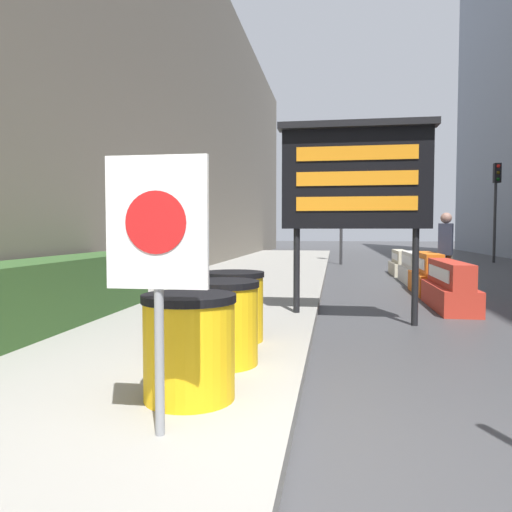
% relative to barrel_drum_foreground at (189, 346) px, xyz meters
% --- Properties ---
extents(ground_plane, '(120.00, 120.00, 0.00)m').
position_rel_barrel_drum_foreground_xyz_m(ground_plane, '(0.82, -0.62, -0.56)').
color(ground_plane, '#3F3F42').
extents(building_left_facade, '(0.40, 50.40, 11.13)m').
position_rel_barrel_drum_foreground_xyz_m(building_left_facade, '(-3.54, 9.18, 5.01)').
color(building_left_facade, gray).
rests_on(building_left_facade, ground_plane).
extents(hedge_strip, '(0.90, 5.71, 0.90)m').
position_rel_barrel_drum_foreground_xyz_m(hedge_strip, '(-2.74, 2.19, 0.04)').
color(hedge_strip, '#335628').
rests_on(hedge_strip, sidewalk_left).
extents(barrel_drum_foreground, '(0.72, 0.72, 0.81)m').
position_rel_barrel_drum_foreground_xyz_m(barrel_drum_foreground, '(0.00, 0.00, 0.00)').
color(barrel_drum_foreground, yellow).
rests_on(barrel_drum_foreground, sidewalk_left).
extents(barrel_drum_middle, '(0.72, 0.72, 0.81)m').
position_rel_barrel_drum_foreground_xyz_m(barrel_drum_middle, '(0.02, 1.01, 0.00)').
color(barrel_drum_middle, yellow).
rests_on(barrel_drum_middle, sidewalk_left).
extents(barrel_drum_back, '(0.72, 0.72, 0.81)m').
position_rel_barrel_drum_foreground_xyz_m(barrel_drum_back, '(-0.07, 2.03, 0.00)').
color(barrel_drum_back, yellow).
rests_on(barrel_drum_back, sidewalk_left).
extents(warning_sign, '(0.65, 0.08, 1.75)m').
position_rel_barrel_drum_foreground_xyz_m(warning_sign, '(0.01, -0.70, 0.82)').
color(warning_sign, gray).
rests_on(warning_sign, sidewalk_left).
extents(message_board, '(2.35, 0.36, 3.06)m').
position_rel_barrel_drum_foreground_xyz_m(message_board, '(1.40, 4.10, 1.68)').
color(message_board, black).
rests_on(message_board, ground_plane).
extents(jersey_barrier_red_striped, '(0.64, 2.20, 0.87)m').
position_rel_barrel_drum_foreground_xyz_m(jersey_barrier_red_striped, '(3.18, 5.86, -0.17)').
color(jersey_barrier_red_striped, red).
rests_on(jersey_barrier_red_striped, ground_plane).
extents(jersey_barrier_orange_near, '(0.61, 1.76, 0.93)m').
position_rel_barrel_drum_foreground_xyz_m(jersey_barrier_orange_near, '(3.18, 8.04, -0.15)').
color(jersey_barrier_orange_near, orange).
rests_on(jersey_barrier_orange_near, ground_plane).
extents(jersey_barrier_white, '(0.50, 2.09, 0.84)m').
position_rel_barrel_drum_foreground_xyz_m(jersey_barrier_white, '(3.18, 10.28, -0.19)').
color(jersey_barrier_white, silver).
rests_on(jersey_barrier_white, ground_plane).
extents(jersey_barrier_cream, '(0.57, 1.86, 0.79)m').
position_rel_barrel_drum_foreground_xyz_m(jersey_barrier_cream, '(3.18, 12.76, -0.21)').
color(jersey_barrier_cream, beige).
rests_on(jersey_barrier_cream, ground_plane).
extents(traffic_cone_near, '(0.38, 0.38, 0.68)m').
position_rel_barrel_drum_foreground_xyz_m(traffic_cone_near, '(3.49, 14.70, -0.22)').
color(traffic_cone_near, black).
rests_on(traffic_cone_near, ground_plane).
extents(traffic_cone_mid, '(0.44, 0.44, 0.79)m').
position_rel_barrel_drum_foreground_xyz_m(traffic_cone_mid, '(3.75, 8.16, -0.17)').
color(traffic_cone_mid, black).
rests_on(traffic_cone_mid, ground_plane).
extents(traffic_light_near_curb, '(0.28, 0.45, 4.03)m').
position_rel_barrel_drum_foreground_xyz_m(traffic_light_near_curb, '(1.36, 17.16, 2.36)').
color(traffic_light_near_curb, '#2D2D30').
rests_on(traffic_light_near_curb, ground_plane).
extents(traffic_light_far_side, '(0.28, 0.45, 4.31)m').
position_rel_barrel_drum_foreground_xyz_m(traffic_light_far_side, '(8.02, 19.48, 2.55)').
color(traffic_light_far_side, '#2D2D30').
rests_on(traffic_light_far_side, ground_plane).
extents(pedestrian_worker, '(0.41, 0.54, 1.83)m').
position_rel_barrel_drum_foreground_xyz_m(pedestrian_worker, '(3.54, 7.99, 0.52)').
color(pedestrian_worker, '#514C42').
rests_on(pedestrian_worker, ground_plane).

